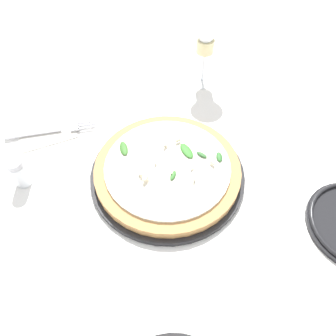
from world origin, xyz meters
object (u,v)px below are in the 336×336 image
wine_glass (206,38)px  fork (50,131)px  pizza_arugula_main (168,172)px  shaker_pepper (19,173)px

wine_glass → fork: wine_glass is taller
fork → pizza_arugula_main: bearing=-36.9°
pizza_arugula_main → shaker_pepper: 0.30m
pizza_arugula_main → fork: pizza_arugula_main is taller
pizza_arugula_main → wine_glass: bearing=48.1°
shaker_pepper → pizza_arugula_main: bearing=-23.3°
pizza_arugula_main → fork: size_ratio=1.56×
fork → shaker_pepper: size_ratio=3.08×
pizza_arugula_main → wine_glass: (0.23, 0.25, 0.11)m
pizza_arugula_main → fork: 0.30m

